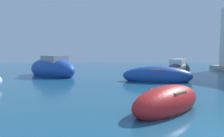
% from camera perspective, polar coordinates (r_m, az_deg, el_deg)
% --- Properties ---
extents(moored_boat_0, '(6.32, 5.59, 2.41)m').
position_cam_1_polar(moored_boat_0, '(18.01, -18.39, -0.09)').
color(moored_boat_0, '#1E479E').
rests_on(moored_boat_0, ground).
extents(moored_boat_1, '(3.59, 3.44, 1.20)m').
position_cam_1_polar(moored_boat_1, '(7.06, 17.11, -9.91)').
color(moored_boat_1, '#B21E1E').
rests_on(moored_boat_1, ground).
extents(moored_boat_2, '(5.33, 2.33, 1.50)m').
position_cam_1_polar(moored_boat_2, '(14.03, 13.97, -2.30)').
color(moored_boat_2, '#1E479E').
rests_on(moored_boat_2, ground).
extents(moored_boat_7, '(4.15, 4.89, 1.93)m').
position_cam_1_polar(moored_boat_7, '(19.64, 20.29, -0.17)').
color(moored_boat_7, '#3F3F47').
rests_on(moored_boat_7, ground).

